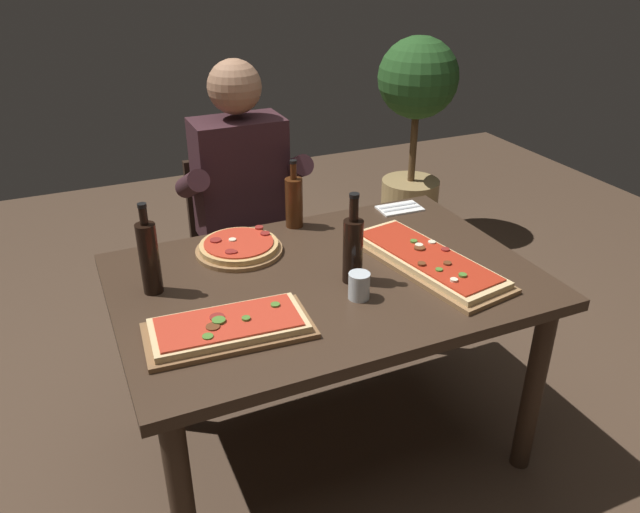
{
  "coord_description": "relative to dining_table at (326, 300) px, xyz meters",
  "views": [
    {
      "loc": [
        -0.76,
        -1.67,
        1.78
      ],
      "look_at": [
        0.0,
        0.05,
        0.79
      ],
      "focal_mm": 35.09,
      "sensor_mm": 36.0,
      "label": 1
    }
  ],
  "objects": [
    {
      "name": "pizza_rectangular_front",
      "position": [
        -0.4,
        -0.19,
        0.11
      ],
      "size": [
        0.5,
        0.27,
        0.05
      ],
      "color": "brown",
      "rests_on": "dining_table"
    },
    {
      "name": "seated_diner",
      "position": [
        -0.05,
        0.74,
        0.1
      ],
      "size": [
        0.53,
        0.41,
        1.33
      ],
      "color": "#23232D",
      "rests_on": "ground_plane"
    },
    {
      "name": "dining_table",
      "position": [
        0.0,
        0.0,
        0.0
      ],
      "size": [
        1.4,
        0.96,
        0.74
      ],
      "color": "#3D2B1E",
      "rests_on": "ground_plane"
    },
    {
      "name": "pizza_round_far",
      "position": [
        -0.22,
        0.29,
        0.11
      ],
      "size": [
        0.31,
        0.31,
        0.05
      ],
      "color": "olive",
      "rests_on": "dining_table"
    },
    {
      "name": "pizza_rectangular_left",
      "position": [
        0.35,
        -0.07,
        0.11
      ],
      "size": [
        0.35,
        0.67,
        0.05
      ],
      "color": "olive",
      "rests_on": "dining_table"
    },
    {
      "name": "ground_plane",
      "position": [
        0.0,
        0.0,
        -0.64
      ],
      "size": [
        6.4,
        6.4,
        0.0
      ],
      "primitive_type": "plane",
      "color": "#4C3828"
    },
    {
      "name": "tumbler_near_camera",
      "position": [
        0.04,
        -0.17,
        0.13
      ],
      "size": [
        0.07,
        0.07,
        0.09
      ],
      "color": "silver",
      "rests_on": "dining_table"
    },
    {
      "name": "diner_chair",
      "position": [
        -0.05,
        0.86,
        -0.16
      ],
      "size": [
        0.44,
        0.44,
        0.87
      ],
      "color": "black",
      "rests_on": "ground_plane"
    },
    {
      "name": "vinegar_bottle_green",
      "position": [
        0.07,
        -0.06,
        0.22
      ],
      "size": [
        0.07,
        0.07,
        0.31
      ],
      "color": "black",
      "rests_on": "dining_table"
    },
    {
      "name": "potted_plant_corner",
      "position": [
        1.32,
        1.58,
        0.11
      ],
      "size": [
        0.49,
        0.49,
        1.24
      ],
      "color": "tan",
      "rests_on": "ground_plane"
    },
    {
      "name": "napkin_cutlery_set",
      "position": [
        0.52,
        0.39,
        0.1
      ],
      "size": [
        0.18,
        0.12,
        0.01
      ],
      "color": "white",
      "rests_on": "dining_table"
    },
    {
      "name": "wine_bottle_dark",
      "position": [
        -0.55,
        0.13,
        0.22
      ],
      "size": [
        0.06,
        0.06,
        0.31
      ],
      "color": "black",
      "rests_on": "dining_table"
    },
    {
      "name": "oil_bottle_amber",
      "position": [
        0.05,
        0.42,
        0.2
      ],
      "size": [
        0.07,
        0.07,
        0.27
      ],
      "color": "#47230F",
      "rests_on": "dining_table"
    }
  ]
}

